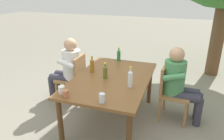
{
  "coord_description": "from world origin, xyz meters",
  "views": [
    {
      "loc": [
        2.71,
        0.91,
        2.0
      ],
      "look_at": [
        0.0,
        0.0,
        0.86
      ],
      "focal_mm": 34.13,
      "sensor_mm": 36.0,
      "label": 1
    }
  ],
  "objects_px": {
    "person_in_white_shirt": "(68,67)",
    "cup_glass": "(102,98)",
    "dining_table": "(112,82)",
    "chair_near_left": "(74,76)",
    "person_in_plaid_shirt": "(179,81)",
    "bottle_amber": "(92,65)",
    "backpack_by_far_side": "(118,77)",
    "cup_white": "(62,90)",
    "chair_far_left": "(171,90)",
    "bottle_green": "(119,55)",
    "bottle_olive": "(105,72)",
    "cup_terracotta": "(66,94)",
    "bottle_clear": "(130,78)"
  },
  "relations": [
    {
      "from": "chair_near_left",
      "to": "bottle_clear",
      "type": "xyz_separation_m",
      "value": [
        0.58,
        1.16,
        0.37
      ]
    },
    {
      "from": "dining_table",
      "to": "cup_terracotta",
      "type": "distance_m",
      "value": 0.81
    },
    {
      "from": "bottle_olive",
      "to": "cup_terracotta",
      "type": "height_order",
      "value": "bottle_olive"
    },
    {
      "from": "dining_table",
      "to": "person_in_white_shirt",
      "type": "bearing_deg",
      "value": -111.34
    },
    {
      "from": "chair_far_left",
      "to": "bottle_amber",
      "type": "xyz_separation_m",
      "value": [
        0.27,
        -1.2,
        0.36
      ]
    },
    {
      "from": "dining_table",
      "to": "backpack_by_far_side",
      "type": "distance_m",
      "value": 1.28
    },
    {
      "from": "cup_white",
      "to": "bottle_green",
      "type": "bearing_deg",
      "value": 167.63
    },
    {
      "from": "chair_near_left",
      "to": "backpack_by_far_side",
      "type": "xyz_separation_m",
      "value": [
        -0.8,
        0.57,
        -0.27
      ]
    },
    {
      "from": "bottle_olive",
      "to": "cup_white",
      "type": "relative_size",
      "value": 2.48
    },
    {
      "from": "person_in_plaid_shirt",
      "to": "cup_white",
      "type": "distance_m",
      "value": 1.74
    },
    {
      "from": "bottle_amber",
      "to": "cup_white",
      "type": "xyz_separation_m",
      "value": [
        0.78,
        -0.08,
        -0.07
      ]
    },
    {
      "from": "person_in_white_shirt",
      "to": "cup_glass",
      "type": "xyz_separation_m",
      "value": [
        1.08,
        1.07,
        0.14
      ]
    },
    {
      "from": "bottle_olive",
      "to": "chair_far_left",
      "type": "bearing_deg",
      "value": 115.03
    },
    {
      "from": "chair_far_left",
      "to": "bottle_green",
      "type": "bearing_deg",
      "value": -111.39
    },
    {
      "from": "cup_white",
      "to": "person_in_plaid_shirt",
      "type": "bearing_deg",
      "value": 126.81
    },
    {
      "from": "bottle_clear",
      "to": "chair_near_left",
      "type": "bearing_deg",
      "value": -116.61
    },
    {
      "from": "dining_table",
      "to": "cup_terracotta",
      "type": "relative_size",
      "value": 18.77
    },
    {
      "from": "bottle_green",
      "to": "bottle_olive",
      "type": "distance_m",
      "value": 0.81
    },
    {
      "from": "person_in_white_shirt",
      "to": "bottle_olive",
      "type": "height_order",
      "value": "person_in_white_shirt"
    },
    {
      "from": "chair_near_left",
      "to": "cup_terracotta",
      "type": "relative_size",
      "value": 9.95
    },
    {
      "from": "bottle_green",
      "to": "bottle_olive",
      "type": "xyz_separation_m",
      "value": [
        0.81,
        0.04,
        -0.0
      ]
    },
    {
      "from": "chair_near_left",
      "to": "bottle_clear",
      "type": "height_order",
      "value": "bottle_clear"
    },
    {
      "from": "chair_far_left",
      "to": "person_in_plaid_shirt",
      "type": "bearing_deg",
      "value": 85.76
    },
    {
      "from": "person_in_white_shirt",
      "to": "backpack_by_far_side",
      "type": "relative_size",
      "value": 2.64
    },
    {
      "from": "person_in_plaid_shirt",
      "to": "cup_terracotta",
      "type": "bearing_deg",
      "value": -49.69
    },
    {
      "from": "backpack_by_far_side",
      "to": "bottle_olive",
      "type": "bearing_deg",
      "value": 8.49
    },
    {
      "from": "bottle_clear",
      "to": "cup_glass",
      "type": "xyz_separation_m",
      "value": [
        0.5,
        -0.21,
        -0.07
      ]
    },
    {
      "from": "bottle_green",
      "to": "cup_terracotta",
      "type": "xyz_separation_m",
      "value": [
        1.48,
        -0.22,
        -0.06
      ]
    },
    {
      "from": "chair_far_left",
      "to": "bottle_olive",
      "type": "xyz_separation_m",
      "value": [
        0.43,
        -0.92,
        0.35
      ]
    },
    {
      "from": "chair_near_left",
      "to": "bottle_green",
      "type": "height_order",
      "value": "bottle_green"
    },
    {
      "from": "chair_far_left",
      "to": "bottle_amber",
      "type": "bearing_deg",
      "value": -77.33
    },
    {
      "from": "bottle_clear",
      "to": "backpack_by_far_side",
      "type": "relative_size",
      "value": 0.64
    },
    {
      "from": "person_in_white_shirt",
      "to": "bottle_amber",
      "type": "relative_size",
      "value": 4.46
    },
    {
      "from": "person_in_white_shirt",
      "to": "bottle_green",
      "type": "bearing_deg",
      "value": 115.27
    },
    {
      "from": "person_in_plaid_shirt",
      "to": "chair_far_left",
      "type": "bearing_deg",
      "value": -94.24
    },
    {
      "from": "dining_table",
      "to": "person_in_white_shirt",
      "type": "xyz_separation_m",
      "value": [
        -0.37,
        -0.95,
        -0.0
      ]
    },
    {
      "from": "person_in_white_shirt",
      "to": "bottle_green",
      "type": "relative_size",
      "value": 4.79
    },
    {
      "from": "bottle_clear",
      "to": "cup_glass",
      "type": "relative_size",
      "value": 2.5
    },
    {
      "from": "bottle_olive",
      "to": "backpack_by_far_side",
      "type": "height_order",
      "value": "bottle_olive"
    },
    {
      "from": "person_in_white_shirt",
      "to": "cup_white",
      "type": "height_order",
      "value": "person_in_white_shirt"
    },
    {
      "from": "bottle_olive",
      "to": "backpack_by_far_side",
      "type": "bearing_deg",
      "value": -171.51
    },
    {
      "from": "chair_near_left",
      "to": "backpack_by_far_side",
      "type": "height_order",
      "value": "chair_near_left"
    },
    {
      "from": "cup_white",
      "to": "cup_terracotta",
      "type": "height_order",
      "value": "cup_white"
    },
    {
      "from": "cup_glass",
      "to": "bottle_olive",
      "type": "bearing_deg",
      "value": -162.8
    },
    {
      "from": "chair_near_left",
      "to": "person_in_plaid_shirt",
      "type": "distance_m",
      "value": 1.79
    },
    {
      "from": "bottle_olive",
      "to": "bottle_green",
      "type": "bearing_deg",
      "value": -176.97
    },
    {
      "from": "cup_white",
      "to": "cup_glass",
      "type": "height_order",
      "value": "cup_glass"
    },
    {
      "from": "cup_white",
      "to": "backpack_by_far_side",
      "type": "height_order",
      "value": "cup_white"
    },
    {
      "from": "bottle_amber",
      "to": "cup_glass",
      "type": "distance_m",
      "value": 0.95
    },
    {
      "from": "bottle_amber",
      "to": "backpack_by_far_side",
      "type": "height_order",
      "value": "bottle_amber"
    }
  ]
}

